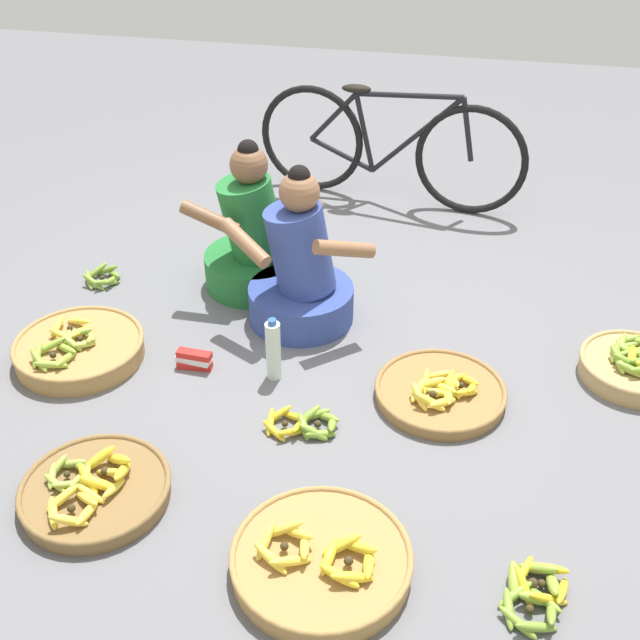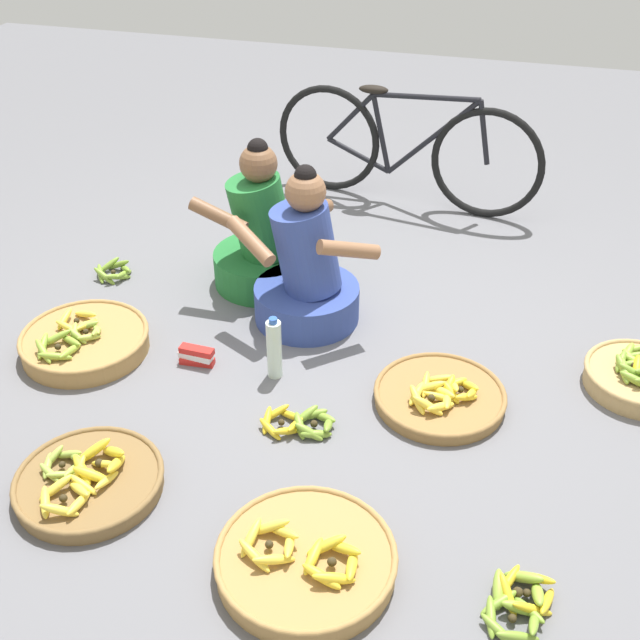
% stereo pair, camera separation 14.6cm
% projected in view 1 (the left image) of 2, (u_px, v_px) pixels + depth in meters
% --- Properties ---
extents(ground_plane, '(10.00, 10.00, 0.00)m').
position_uv_depth(ground_plane, '(329.00, 358.00, 3.73)').
color(ground_plane, slate).
extents(vendor_woman_front, '(0.74, 0.52, 0.82)m').
position_uv_depth(vendor_woman_front, '(300.00, 273.00, 3.85)').
color(vendor_woman_front, '#334793').
rests_on(vendor_woman_front, ground).
extents(vendor_woman_behind, '(0.66, 0.52, 0.81)m').
position_uv_depth(vendor_woman_behind, '(253.00, 241.00, 4.13)').
color(vendor_woman_behind, '#237233').
rests_on(vendor_woman_behind, ground).
extents(bicycle_leaning, '(1.69, 0.27, 0.73)m').
position_uv_depth(bicycle_leaning, '(388.00, 147.00, 4.92)').
color(bicycle_leaning, black).
rests_on(bicycle_leaning, ground).
extents(banana_basket_front_left, '(0.63, 0.63, 0.15)m').
position_uv_depth(banana_basket_front_left, '(321.00, 560.00, 2.71)').
color(banana_basket_front_left, '#A87F47').
rests_on(banana_basket_front_left, ground).
extents(banana_basket_front_right, '(0.57, 0.57, 0.15)m').
position_uv_depth(banana_basket_front_right, '(95.00, 489.00, 2.98)').
color(banana_basket_front_right, brown).
rests_on(banana_basket_front_right, ground).
extents(banana_basket_near_vendor, '(0.49, 0.49, 0.16)m').
position_uv_depth(banana_basket_near_vendor, '(634.00, 366.00, 3.58)').
color(banana_basket_near_vendor, tan).
rests_on(banana_basket_near_vendor, ground).
extents(banana_basket_back_right, '(0.60, 0.60, 0.16)m').
position_uv_depth(banana_basket_back_right, '(79.00, 348.00, 3.70)').
color(banana_basket_back_right, '#A87F47').
rests_on(banana_basket_back_right, ground).
extents(banana_basket_mid_left, '(0.57, 0.57, 0.14)m').
position_uv_depth(banana_basket_mid_left, '(440.00, 392.00, 3.47)').
color(banana_basket_mid_left, olive).
rests_on(banana_basket_mid_left, ground).
extents(loose_bananas_mid_right, '(0.22, 0.22, 0.09)m').
position_uv_depth(loose_bananas_mid_right, '(103.00, 277.00, 4.27)').
color(loose_bananas_mid_right, olive).
rests_on(loose_bananas_mid_right, ground).
extents(loose_bananas_back_center, '(0.25, 0.32, 0.09)m').
position_uv_depth(loose_bananas_back_center, '(535.00, 593.00, 2.62)').
color(loose_bananas_back_center, '#8CAD38').
rests_on(loose_bananas_back_center, ground).
extents(loose_bananas_front_center, '(0.33, 0.23, 0.08)m').
position_uv_depth(loose_bananas_front_center, '(304.00, 423.00, 3.31)').
color(loose_bananas_front_center, gold).
rests_on(loose_bananas_front_center, ground).
extents(water_bottle, '(0.07, 0.07, 0.31)m').
position_uv_depth(water_bottle, '(273.00, 350.00, 3.53)').
color(water_bottle, silver).
rests_on(water_bottle, ground).
extents(packet_carton_stack, '(0.17, 0.06, 0.09)m').
position_uv_depth(packet_carton_stack, '(194.00, 360.00, 3.64)').
color(packet_carton_stack, red).
rests_on(packet_carton_stack, ground).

